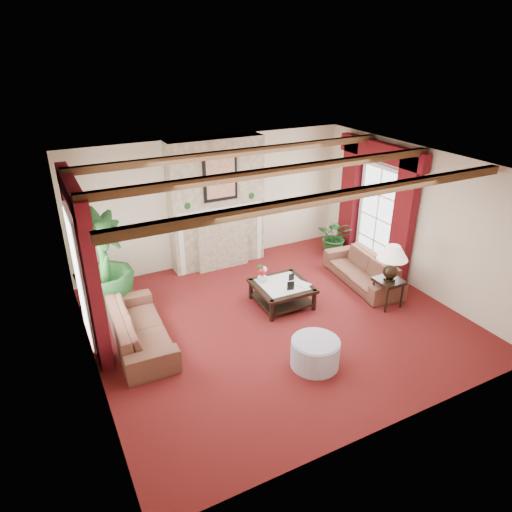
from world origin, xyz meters
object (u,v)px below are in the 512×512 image
sofa_left (139,322)px  sofa_right (363,266)px  potted_palm (105,284)px  ottoman (315,353)px  coffee_table (282,294)px  side_table (387,292)px

sofa_left → sofa_right: 4.46m
potted_palm → ottoman: (2.43, -2.99, -0.31)m
coffee_table → sofa_left: bearing=-178.0°
sofa_left → ottoman: 2.78m
sofa_right → coffee_table: sofa_right is taller
sofa_left → side_table: sofa_left is taller
potted_palm → side_table: bearing=-25.4°
potted_palm → ottoman: potted_palm is taller
sofa_left → coffee_table: bearing=-87.1°
coffee_table → side_table: bearing=-27.1°
side_table → ottoman: bearing=-158.8°
sofa_left → potted_palm: 1.30m
ottoman → sofa_left: bearing=141.6°
potted_palm → ottoman: size_ratio=2.93×
side_table → ottoman: (-2.12, -0.82, -0.05)m
sofa_right → side_table: size_ratio=3.65×
sofa_right → potted_palm: size_ratio=0.91×
coffee_table → side_table: 1.92m
sofa_right → coffee_table: (-1.85, 0.01, -0.17)m
potted_palm → coffee_table: 3.15m
side_table → sofa_left: bearing=168.2°
potted_palm → ottoman: 3.86m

